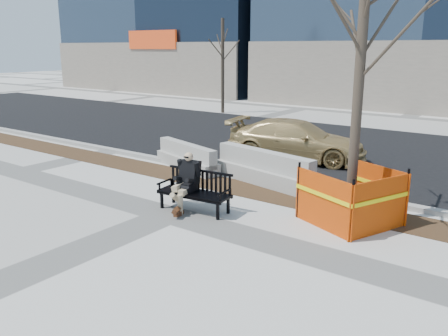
{
  "coord_description": "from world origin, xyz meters",
  "views": [
    {
      "loc": [
        6.87,
        -7.25,
        3.65
      ],
      "look_at": [
        0.7,
        1.13,
        0.95
      ],
      "focal_mm": 37.51,
      "sensor_mm": 36.0,
      "label": 1
    }
  ],
  "objects_px": {
    "bench": "(195,211)",
    "jersey_barrier_right": "(264,183)",
    "tree_fence": "(349,222)",
    "jersey_barrier_left": "(187,168)",
    "sedan": "(296,160)",
    "seated_man": "(187,208)"
  },
  "relations": [
    {
      "from": "bench",
      "to": "seated_man",
      "type": "xyz_separation_m",
      "value": [
        -0.24,
        0.02,
        0.0
      ]
    },
    {
      "from": "tree_fence",
      "to": "sedan",
      "type": "height_order",
      "value": "tree_fence"
    },
    {
      "from": "tree_fence",
      "to": "jersey_barrier_left",
      "type": "relative_size",
      "value": 2.26
    },
    {
      "from": "sedan",
      "to": "jersey_barrier_left",
      "type": "bearing_deg",
      "value": 133.66
    },
    {
      "from": "bench",
      "to": "jersey_barrier_right",
      "type": "xyz_separation_m",
      "value": [
        0.12,
        2.83,
        0.0
      ]
    },
    {
      "from": "bench",
      "to": "tree_fence",
      "type": "height_order",
      "value": "tree_fence"
    },
    {
      "from": "bench",
      "to": "seated_man",
      "type": "relative_size",
      "value": 1.32
    },
    {
      "from": "seated_man",
      "to": "jersey_barrier_left",
      "type": "height_order",
      "value": "seated_man"
    },
    {
      "from": "jersey_barrier_left",
      "to": "jersey_barrier_right",
      "type": "relative_size",
      "value": 0.85
    },
    {
      "from": "jersey_barrier_left",
      "to": "tree_fence",
      "type": "bearing_deg",
      "value": 3.19
    },
    {
      "from": "seated_man",
      "to": "jersey_barrier_left",
      "type": "distance_m",
      "value": 3.7
    },
    {
      "from": "jersey_barrier_left",
      "to": "jersey_barrier_right",
      "type": "distance_m",
      "value": 2.78
    },
    {
      "from": "bench",
      "to": "jersey_barrier_left",
      "type": "bearing_deg",
      "value": 127.08
    },
    {
      "from": "bench",
      "to": "jersey_barrier_left",
      "type": "height_order",
      "value": "bench"
    },
    {
      "from": "bench",
      "to": "jersey_barrier_right",
      "type": "bearing_deg",
      "value": 81.42
    },
    {
      "from": "tree_fence",
      "to": "jersey_barrier_left",
      "type": "height_order",
      "value": "tree_fence"
    },
    {
      "from": "sedan",
      "to": "jersey_barrier_right",
      "type": "distance_m",
      "value": 3.11
    },
    {
      "from": "seated_man",
      "to": "tree_fence",
      "type": "xyz_separation_m",
      "value": [
        3.37,
        1.41,
        0.0
      ]
    },
    {
      "from": "tree_fence",
      "to": "sedan",
      "type": "relative_size",
      "value": 1.38
    },
    {
      "from": "jersey_barrier_right",
      "to": "bench",
      "type": "bearing_deg",
      "value": -81.12
    },
    {
      "from": "tree_fence",
      "to": "jersey_barrier_right",
      "type": "relative_size",
      "value": 1.92
    },
    {
      "from": "sedan",
      "to": "bench",
      "type": "bearing_deg",
      "value": 173.66
    }
  ]
}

